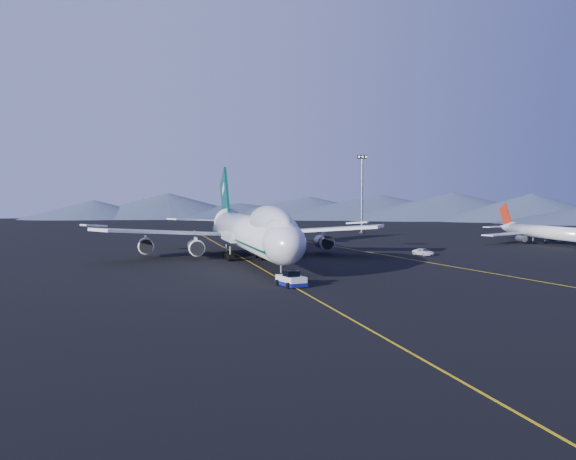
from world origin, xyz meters
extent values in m
plane|color=black|center=(0.00, 0.00, 0.00)|extent=(500.00, 500.00, 0.00)
cube|color=yellow|center=(0.00, 0.00, 0.01)|extent=(0.25, 220.00, 0.01)
cube|color=yellow|center=(30.00, 10.00, 0.01)|extent=(28.08, 198.09, 0.01)
cone|color=#435067|center=(-40.81, 231.43, 6.00)|extent=(100.00, 100.00, 12.00)
cone|color=#435067|center=(36.76, 232.11, 6.00)|extent=(100.00, 100.00, 12.00)
cone|color=#435067|center=(110.33, 207.49, 6.00)|extent=(100.00, 100.00, 12.00)
cone|color=#435067|center=(171.87, 160.27, 6.00)|extent=(100.00, 100.00, 12.00)
cylinder|color=silver|center=(0.00, 0.00, 5.60)|extent=(6.50, 56.00, 6.50)
ellipsoid|color=silver|center=(0.00, -28.00, 5.60)|extent=(6.50, 10.40, 6.50)
ellipsoid|color=silver|center=(0.00, -18.50, 8.10)|extent=(5.13, 25.16, 5.85)
cube|color=black|center=(0.00, -30.00, 6.80)|extent=(3.60, 1.61, 1.29)
cone|color=silver|center=(0.00, 33.00, 6.40)|extent=(6.50, 12.00, 6.50)
cube|color=#044032|center=(0.00, 1.00, 4.70)|extent=(6.24, 60.00, 1.10)
cube|color=silver|center=(0.00, 5.50, 4.50)|extent=(7.50, 13.00, 1.60)
cube|color=silver|center=(-14.50, 11.50, 5.20)|extent=(30.62, 23.28, 2.83)
cube|color=silver|center=(14.50, 11.50, 5.20)|extent=(30.62, 23.28, 2.83)
cylinder|color=slate|center=(-9.50, 7.50, 2.40)|extent=(2.90, 5.50, 2.90)
cylinder|color=slate|center=(-19.00, 14.00, 2.40)|extent=(2.90, 5.50, 2.90)
cylinder|color=slate|center=(9.50, 7.50, 2.40)|extent=(2.90, 5.50, 2.90)
cylinder|color=slate|center=(19.00, 14.00, 2.40)|extent=(2.90, 5.50, 2.90)
cube|color=#044032|center=(0.00, 32.00, 11.40)|extent=(0.55, 14.11, 15.94)
cube|color=silver|center=(-7.50, 34.50, 6.80)|extent=(12.39, 9.47, 0.98)
cube|color=silver|center=(7.50, 34.50, 6.80)|extent=(12.39, 9.47, 0.98)
cylinder|color=black|center=(0.00, -26.50, 0.55)|extent=(0.90, 1.10, 1.10)
cube|color=silver|center=(-0.18, -33.36, 0.85)|extent=(3.53, 5.40, 1.24)
cube|color=navy|center=(-0.18, -33.36, 0.40)|extent=(3.69, 5.65, 0.57)
cube|color=black|center=(-0.18, -33.36, 1.75)|extent=(2.17, 2.17, 1.02)
cylinder|color=silver|center=(81.09, 23.87, 3.20)|extent=(3.38, 28.42, 3.38)
cone|color=silver|center=(81.09, 40.75, 3.55)|extent=(3.38, 6.22, 3.38)
cube|color=silver|center=(72.21, 28.31, 2.49)|extent=(14.92, 10.07, 0.31)
cube|color=silver|center=(89.97, 28.31, 2.49)|extent=(14.92, 10.07, 0.31)
cylinder|color=slate|center=(76.21, 26.09, 1.42)|extent=(1.69, 3.11, 1.69)
cylinder|color=slate|center=(85.98, 26.09, 1.42)|extent=(1.69, 3.11, 1.69)
cube|color=#A2220E|center=(81.09, 41.19, 6.93)|extent=(0.31, 6.06, 7.16)
imported|color=white|center=(37.94, 3.78, 0.71)|extent=(3.57, 5.55, 1.42)
cylinder|color=black|center=(52.34, 79.71, 0.20)|extent=(2.39, 2.39, 0.40)
cylinder|color=slate|center=(52.34, 79.71, 12.44)|extent=(0.70, 0.70, 24.89)
cube|color=black|center=(52.34, 79.71, 25.19)|extent=(3.19, 0.80, 1.19)
camera|label=1|loc=(-21.96, -119.91, 12.85)|focal=40.00mm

